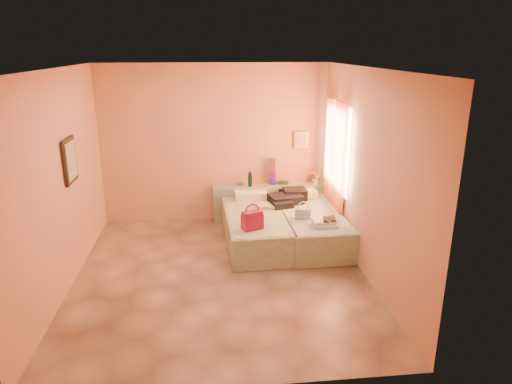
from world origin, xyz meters
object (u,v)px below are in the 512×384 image
(bed_left, at_px, (255,228))
(green_book, at_px, (283,183))
(bed_right, at_px, (310,226))
(flower_vase, at_px, (316,177))
(magenta_handbag, at_px, (252,220))
(towel_stack, at_px, (325,223))
(blue_handbag, at_px, (303,214))
(headboard_ledge, at_px, (270,202))
(water_bottle, at_px, (250,179))

(bed_left, distance_m, green_book, 1.35)
(green_book, bearing_deg, bed_right, -58.87)
(flower_vase, relative_size, magenta_handbag, 0.90)
(towel_stack, bearing_deg, blue_handbag, 129.11)
(bed_left, height_order, blue_handbag, blue_handbag)
(flower_vase, bearing_deg, magenta_handbag, -128.65)
(bed_left, height_order, green_book, green_book)
(blue_handbag, bearing_deg, flower_vase, 81.20)
(blue_handbag, bearing_deg, towel_stack, -38.73)
(bed_left, relative_size, magenta_handbag, 6.68)
(magenta_handbag, distance_m, towel_stack, 1.09)
(headboard_ledge, distance_m, bed_right, 1.18)
(headboard_ledge, height_order, flower_vase, flower_vase)
(headboard_ledge, height_order, bed_left, headboard_ledge)
(water_bottle, bearing_deg, green_book, 10.22)
(bed_left, xyz_separation_m, magenta_handbag, (-0.12, -0.64, 0.39))
(bed_right, distance_m, water_bottle, 1.45)
(bed_right, height_order, green_book, green_book)
(green_book, height_order, towel_stack, green_book)
(headboard_ledge, distance_m, water_bottle, 0.59)
(bed_right, bearing_deg, towel_stack, -85.00)
(bed_left, relative_size, water_bottle, 7.50)
(water_bottle, bearing_deg, magenta_handbag, -94.33)
(bed_right, height_order, towel_stack, towel_stack)
(bed_left, height_order, magenta_handbag, magenta_handbag)
(headboard_ledge, relative_size, blue_handbag, 8.34)
(magenta_handbag, xyz_separation_m, blue_handbag, (0.82, 0.34, -0.06))
(bed_right, bearing_deg, bed_left, 178.28)
(headboard_ledge, relative_size, magenta_handbag, 6.84)
(bed_left, relative_size, towel_stack, 5.71)
(blue_handbag, bearing_deg, bed_right, 69.53)
(bed_right, bearing_deg, headboard_ledge, 114.84)
(bed_right, relative_size, water_bottle, 7.50)
(headboard_ledge, relative_size, towel_stack, 5.86)
(bed_left, xyz_separation_m, bed_right, (0.90, 0.00, 0.00))
(headboard_ledge, distance_m, magenta_handbag, 1.78)
(green_book, bearing_deg, water_bottle, -152.54)
(flower_vase, height_order, magenta_handbag, flower_vase)
(water_bottle, relative_size, magenta_handbag, 0.89)
(headboard_ledge, relative_size, bed_left, 1.02)
(magenta_handbag, relative_size, towel_stack, 0.86)
(water_bottle, relative_size, towel_stack, 0.76)
(bed_right, xyz_separation_m, magenta_handbag, (-1.02, -0.64, 0.39))
(headboard_ledge, height_order, water_bottle, water_bottle)
(flower_vase, distance_m, magenta_handbag, 2.14)
(water_bottle, height_order, magenta_handbag, water_bottle)
(blue_handbag, relative_size, towel_stack, 0.70)
(bed_left, height_order, bed_right, same)
(headboard_ledge, bearing_deg, bed_right, -63.43)
(headboard_ledge, bearing_deg, water_bottle, -173.84)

